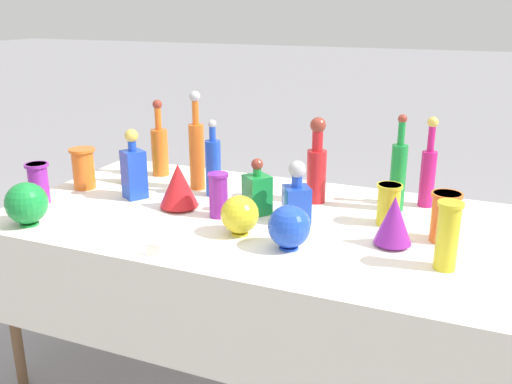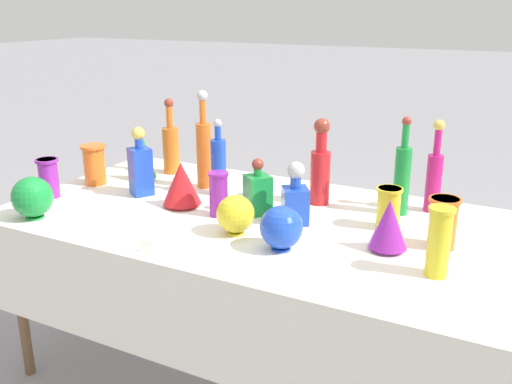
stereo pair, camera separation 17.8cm
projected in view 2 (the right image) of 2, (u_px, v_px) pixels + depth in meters
ground_plane at (256, 376)px, 2.52m from camera, size 40.00×40.00×0.00m
display_table at (251, 233)px, 2.26m from camera, size 2.02×1.08×0.76m
tall_bottle_0 at (171, 146)px, 2.82m from camera, size 0.08×0.08×0.37m
tall_bottle_1 at (219, 164)px, 2.50m from camera, size 0.07×0.07×0.34m
tall_bottle_2 at (434, 176)px, 2.29m from camera, size 0.06×0.06×0.38m
tall_bottle_3 at (402, 176)px, 2.25m from camera, size 0.06×0.06×0.40m
tall_bottle_4 at (320, 167)px, 2.37m from camera, size 0.08×0.08×0.37m
tall_bottle_5 at (204, 149)px, 2.58m from camera, size 0.07×0.07×0.45m
square_decanter_0 at (140, 167)px, 2.50m from camera, size 0.12×0.12×0.30m
square_decanter_1 at (258, 192)px, 2.28m from camera, size 0.13×0.13×0.23m
square_decanter_2 at (296, 198)px, 2.18m from camera, size 0.13×0.13×0.25m
slender_vase_0 at (49, 176)px, 2.47m from camera, size 0.10×0.10×0.17m
slender_vase_1 at (443, 221)px, 1.95m from camera, size 0.11×0.11×0.18m
slender_vase_2 at (94, 163)px, 2.65m from camera, size 0.12×0.12×0.19m
slender_vase_3 at (388, 207)px, 2.13m from camera, size 0.10×0.10×0.16m
slender_vase_4 at (219, 193)px, 2.25m from camera, size 0.08×0.08×0.18m
slender_vase_5 at (439, 240)px, 1.74m from camera, size 0.08×0.08×0.23m
fluted_vase_0 at (181, 183)px, 2.36m from camera, size 0.16×0.16×0.19m
fluted_vase_1 at (389, 224)px, 1.93m from camera, size 0.13×0.13×0.18m
fluted_vase_2 at (143, 155)px, 2.71m from camera, size 0.12×0.12×0.23m
round_bowl_0 at (281, 227)px, 1.94m from camera, size 0.15×0.15×0.16m
round_bowl_1 at (32, 197)px, 2.23m from camera, size 0.16×0.16×0.17m
round_bowl_2 at (235, 214)px, 2.08m from camera, size 0.14×0.14×0.15m
price_tag_left at (146, 247)px, 1.94m from camera, size 0.05×0.02×0.04m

